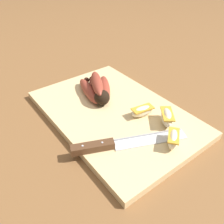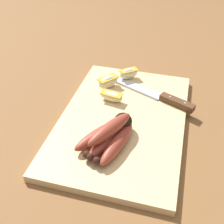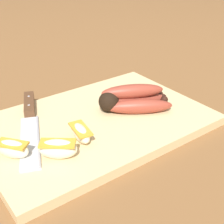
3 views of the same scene
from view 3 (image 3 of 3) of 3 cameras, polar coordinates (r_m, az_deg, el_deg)
name	(u,v)px [view 3 (image 3 of 3)]	position (r m, az deg, el deg)	size (l,w,h in m)	color
ground_plane	(97,121)	(0.72, -2.70, -1.66)	(6.00, 6.00, 0.00)	brown
cutting_board	(95,123)	(0.69, -3.01, -2.02)	(0.48, 0.32, 0.02)	#DBBC84
banana_bunch	(132,99)	(0.72, 3.58, 2.27)	(0.16, 0.13, 0.06)	black
chefs_knife	(30,116)	(0.71, -14.42, -0.61)	(0.14, 0.27, 0.02)	silver
apple_wedge_near	(58,149)	(0.57, -9.58, -6.44)	(0.07, 0.06, 0.04)	#F4E5C1
apple_wedge_middle	(13,149)	(0.59, -17.24, -6.25)	(0.06, 0.06, 0.04)	#F4E5C1
apple_wedge_far	(81,133)	(0.61, -5.59, -3.67)	(0.04, 0.07, 0.03)	#F4E5C1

